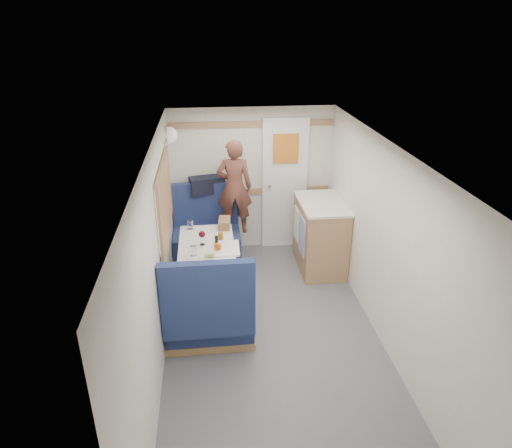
{
  "coord_description": "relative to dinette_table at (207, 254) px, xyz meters",
  "views": [
    {
      "loc": [
        -0.59,
        -3.67,
        3.05
      ],
      "look_at": [
        -0.09,
        0.9,
        0.96
      ],
      "focal_mm": 32.0,
      "sensor_mm": 36.0,
      "label": 1
    }
  ],
  "objects": [
    {
      "name": "bench_far",
      "position": [
        -0.0,
        0.86,
        -0.27
      ],
      "size": [
        0.9,
        0.59,
        1.05
      ],
      "color": "navy",
      "rests_on": "floor"
    },
    {
      "name": "orange_fruit",
      "position": [
        0.12,
        -0.24,
        0.21
      ],
      "size": [
        0.08,
        0.08,
        0.08
      ],
      "primitive_type": "sphere",
      "color": "orange",
      "rests_on": "tray"
    },
    {
      "name": "tray",
      "position": [
        0.22,
        -0.21,
        0.16
      ],
      "size": [
        0.29,
        0.38,
        0.02
      ],
      "primitive_type": "cube",
      "rotation": [
        0.0,
        0.0,
        -0.03
      ],
      "color": "white",
      "rests_on": "dinette_table"
    },
    {
      "name": "wall_left",
      "position": [
        -0.45,
        -1.0,
        0.43
      ],
      "size": [
        0.02,
        4.5,
        2.0
      ],
      "primitive_type": "cube",
      "color": "silver",
      "rests_on": "floor"
    },
    {
      "name": "floor",
      "position": [
        0.65,
        -1.0,
        -0.57
      ],
      "size": [
        4.5,
        4.5,
        0.0
      ],
      "primitive_type": "plane",
      "color": "#515156",
      "rests_on": "ground"
    },
    {
      "name": "ceiling",
      "position": [
        0.65,
        -1.0,
        1.43
      ],
      "size": [
        4.5,
        4.5,
        0.0
      ],
      "primitive_type": "plane",
      "rotation": [
        3.14,
        0.0,
        0.0
      ],
      "color": "silver",
      "rests_on": "wall_back"
    },
    {
      "name": "ledge",
      "position": [
        -0.0,
        1.12,
        0.31
      ],
      "size": [
        0.9,
        0.14,
        0.04
      ],
      "primitive_type": "cube",
      "color": "#8E6140",
      "rests_on": "bench_far"
    },
    {
      "name": "wall_back",
      "position": [
        0.65,
        1.25,
        0.43
      ],
      "size": [
        2.2,
        0.02,
        2.0
      ],
      "primitive_type": "cube",
      "color": "silver",
      "rests_on": "floor"
    },
    {
      "name": "side_window",
      "position": [
        -0.43,
        0.0,
        0.68
      ],
      "size": [
        0.04,
        1.3,
        0.72
      ],
      "primitive_type": "cube",
      "color": "#AFB99D",
      "rests_on": "wall_left"
    },
    {
      "name": "oak_trim_low",
      "position": [
        0.65,
        1.23,
        0.28
      ],
      "size": [
        2.15,
        0.02,
        0.08
      ],
      "primitive_type": "cube",
      "color": "#8E6140",
      "rests_on": "wall_back"
    },
    {
      "name": "wine_glass",
      "position": [
        -0.04,
        -0.07,
        0.28
      ],
      "size": [
        0.08,
        0.08,
        0.17
      ],
      "color": "white",
      "rests_on": "dinette_table"
    },
    {
      "name": "oak_trim_high",
      "position": [
        0.65,
        1.23,
        1.21
      ],
      "size": [
        2.15,
        0.02,
        0.08
      ],
      "primitive_type": "cube",
      "color": "#8E6140",
      "rests_on": "wall_back"
    },
    {
      "name": "dinette_table",
      "position": [
        0.0,
        0.0,
        0.0
      ],
      "size": [
        0.62,
        0.92,
        0.72
      ],
      "color": "white",
      "rests_on": "floor"
    },
    {
      "name": "tumbler_left",
      "position": [
        -0.14,
        -0.31,
        0.21
      ],
      "size": [
        0.07,
        0.07,
        0.11
      ],
      "primitive_type": "cylinder",
      "color": "white",
      "rests_on": "dinette_table"
    },
    {
      "name": "galley_counter",
      "position": [
        1.47,
        0.55,
        -0.1
      ],
      "size": [
        0.57,
        0.92,
        0.92
      ],
      "color": "#8E6140",
      "rests_on": "floor"
    },
    {
      "name": "pepper_grinder",
      "position": [
        0.11,
        -0.07,
        0.2
      ],
      "size": [
        0.04,
        0.04,
        0.1
      ],
      "primitive_type": "cylinder",
      "color": "black",
      "rests_on": "dinette_table"
    },
    {
      "name": "person",
      "position": [
        0.38,
        0.82,
        0.5
      ],
      "size": [
        0.47,
        0.33,
        1.24
      ],
      "primitive_type": "imported",
      "rotation": [
        0.0,
        0.0,
        3.06
      ],
      "color": "brown",
      "rests_on": "bench_far"
    },
    {
      "name": "wall_right",
      "position": [
        1.75,
        -1.0,
        0.43
      ],
      "size": [
        0.02,
        4.5,
        2.0
      ],
      "primitive_type": "cube",
      "color": "silver",
      "rests_on": "floor"
    },
    {
      "name": "tumbler_mid",
      "position": [
        -0.19,
        0.38,
        0.21
      ],
      "size": [
        0.07,
        0.07,
        0.11
      ],
      "primitive_type": "cylinder",
      "color": "white",
      "rests_on": "dinette_table"
    },
    {
      "name": "bread_loaf",
      "position": [
        0.22,
        0.38,
        0.21
      ],
      "size": [
        0.16,
        0.26,
        0.1
      ],
      "primitive_type": "cube",
      "rotation": [
        0.0,
        0.0,
        -0.09
      ],
      "color": "brown",
      "rests_on": "dinette_table"
    },
    {
      "name": "rear_door",
      "position": [
        1.1,
        1.22,
        0.41
      ],
      "size": [
        0.62,
        0.12,
        1.86
      ],
      "color": "white",
      "rests_on": "wall_back"
    },
    {
      "name": "duffel_bag",
      "position": [
        0.03,
        1.12,
        0.44
      ],
      "size": [
        0.49,
        0.32,
        0.22
      ],
      "primitive_type": "cube",
      "rotation": [
        0.0,
        0.0,
        0.24
      ],
      "color": "black",
      "rests_on": "ledge"
    },
    {
      "name": "beer_glass",
      "position": [
        0.17,
        0.02,
        0.2
      ],
      "size": [
        0.06,
        0.06,
        0.09
      ],
      "primitive_type": "cylinder",
      "color": "#8C5714",
      "rests_on": "dinette_table"
    },
    {
      "name": "dome_light",
      "position": [
        -0.39,
        0.85,
        1.18
      ],
      "size": [
        0.2,
        0.2,
        0.2
      ],
      "primitive_type": "sphere",
      "color": "white",
      "rests_on": "wall_left"
    },
    {
      "name": "bench_near",
      "position": [
        -0.0,
        -0.86,
        -0.27
      ],
      "size": [
        0.9,
        0.59,
        1.05
      ],
      "color": "navy",
      "rests_on": "floor"
    },
    {
      "name": "cheese_block",
      "position": [
        0.03,
        -0.37,
        0.19
      ],
      "size": [
        0.1,
        0.07,
        0.03
      ],
      "primitive_type": "cube",
      "rotation": [
        0.0,
        0.0,
        -0.1
      ],
      "color": "#DFD281",
      "rests_on": "tray"
    }
  ]
}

